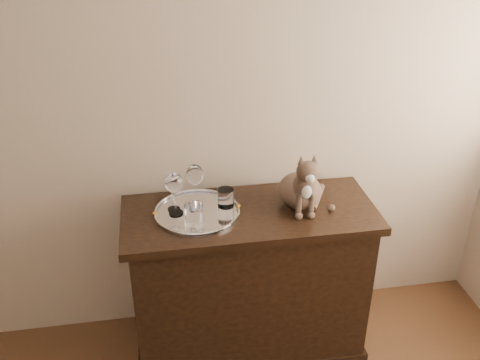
{
  "coord_description": "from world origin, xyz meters",
  "views": [
    {
      "loc": [
        0.2,
        -0.16,
        2.18
      ],
      "look_at": [
        0.56,
        1.95,
        1.02
      ],
      "focal_mm": 40.0,
      "sensor_mm": 36.0,
      "label": 1
    }
  ],
  "objects": [
    {
      "name": "tumbler_c",
      "position": [
        0.49,
        1.99,
        0.9
      ],
      "size": [
        0.08,
        0.08,
        0.09
      ],
      "primitive_type": "cylinder",
      "color": "silver",
      "rests_on": "tray"
    },
    {
      "name": "tray",
      "position": [
        0.35,
        1.96,
        0.85
      ],
      "size": [
        0.4,
        0.4,
        0.01
      ],
      "primitive_type": "cylinder",
      "color": "silver",
      "rests_on": "sideboard"
    },
    {
      "name": "wine_glass_a",
      "position": [
        0.25,
        2.0,
        0.95
      ],
      "size": [
        0.07,
        0.07,
        0.19
      ],
      "primitive_type": null,
      "color": "silver",
      "rests_on": "tray"
    },
    {
      "name": "wall_back",
      "position": [
        0.0,
        2.25,
        1.35
      ],
      "size": [
        4.0,
        0.1,
        2.7
      ],
      "primitive_type": "cube",
      "color": "#C0AC90",
      "rests_on": "ground"
    },
    {
      "name": "cat",
      "position": [
        0.84,
        1.96,
        1.01
      ],
      "size": [
        0.32,
        0.3,
        0.31
      ],
      "primitive_type": null,
      "rotation": [
        0.0,
        0.0,
        -0.04
      ],
      "color": "#4F3B2F",
      "rests_on": "sideboard"
    },
    {
      "name": "sideboard",
      "position": [
        0.6,
        1.94,
        0.42
      ],
      "size": [
        1.2,
        0.5,
        0.85
      ],
      "primitive_type": null,
      "color": "black",
      "rests_on": "ground"
    },
    {
      "name": "tumbler_b",
      "position": [
        0.33,
        1.86,
        0.91
      ],
      "size": [
        0.08,
        0.08,
        0.09
      ],
      "primitive_type": "cylinder",
      "color": "white",
      "rests_on": "tray"
    },
    {
      "name": "wine_glass_b",
      "position": [
        0.36,
        2.03,
        0.96
      ],
      "size": [
        0.08,
        0.08,
        0.21
      ],
      "primitive_type": null,
      "color": "silver",
      "rests_on": "tray"
    },
    {
      "name": "wine_glass_c",
      "position": [
        0.26,
        1.96,
        0.96
      ],
      "size": [
        0.08,
        0.08,
        0.21
      ],
      "primitive_type": null,
      "color": "white",
      "rests_on": "tray"
    }
  ]
}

